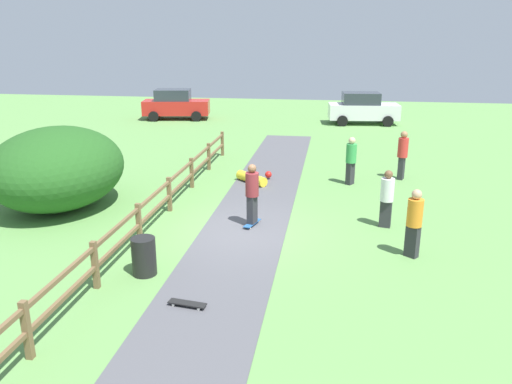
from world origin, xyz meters
The scene contains 14 objects.
ground_plane centered at (0.00, 0.00, 0.00)m, with size 60.00×60.00×0.00m, color #60934C.
asphalt_path centered at (0.00, 0.00, 0.01)m, with size 2.40×28.00×0.02m, color #515156.
wooden_fence centered at (-2.60, 0.00, 0.67)m, with size 0.12×18.12×1.10m.
bush_large centered at (-6.18, 1.14, 1.29)m, with size 3.97×4.76×2.58m, color #23561E.
trash_bin centered at (-1.80, -3.05, 0.45)m, with size 0.56×0.56×0.90m, color black.
skater_riding centered at (0.17, 0.37, 1.04)m, with size 0.47×0.82×1.83m.
skater_fallen centered at (-0.50, 4.75, 0.20)m, with size 1.33×1.36×0.36m.
skateboard_loose centered at (-0.40, -4.36, 0.09)m, with size 0.82×0.31×0.08m.
bystander_green centered at (3.07, 5.17, 0.98)m, with size 0.53×0.53×1.77m.
bystander_red centered at (5.01, 6.16, 1.04)m, with size 0.49×0.49×1.86m.
bystander_orange centered at (4.45, -1.10, 0.97)m, with size 0.53×0.53×1.76m.
bystander_white centered at (3.98, 0.91, 0.93)m, with size 0.45×0.45×1.69m.
parked_car_red centered at (-7.80, 18.61, 0.96)m, with size 4.42×2.52×1.92m.
parked_car_white centered at (4.09, 18.61, 0.96)m, with size 4.34×2.31×1.92m.
Camera 1 is at (2.40, -13.28, 5.37)m, focal length 35.74 mm.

